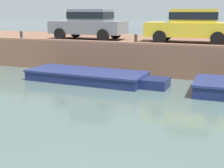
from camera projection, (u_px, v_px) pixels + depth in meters
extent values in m
plane|color=#4C605B|center=(152.00, 118.00, 8.60)|extent=(400.00, 400.00, 0.00)
cube|color=brown|center=(192.00, 54.00, 16.06)|extent=(60.00, 6.00, 1.44)
cube|color=#9F6C52|center=(184.00, 45.00, 13.27)|extent=(60.00, 0.24, 0.08)
cube|color=navy|center=(86.00, 77.00, 13.14)|extent=(5.05, 2.03, 0.37)
cube|color=navy|center=(155.00, 83.00, 11.99)|extent=(1.03, 1.05, 0.37)
cube|color=navy|center=(86.00, 72.00, 13.09)|extent=(5.11, 2.09, 0.08)
cube|color=brown|center=(79.00, 73.00, 13.26)|extent=(0.31, 1.65, 0.06)
cube|color=slate|center=(88.00, 27.00, 16.18)|extent=(3.89, 1.69, 0.64)
cube|color=slate|center=(91.00, 15.00, 15.98)|extent=(1.95, 1.48, 0.60)
cube|color=black|center=(91.00, 15.00, 15.98)|extent=(2.03, 1.51, 0.33)
cylinder|color=black|center=(60.00, 34.00, 15.91)|extent=(0.60, 0.19, 0.60)
cylinder|color=black|center=(76.00, 32.00, 17.45)|extent=(0.60, 0.19, 0.60)
cylinder|color=black|center=(103.00, 35.00, 15.05)|extent=(0.60, 0.19, 0.60)
cylinder|color=black|center=(116.00, 33.00, 16.59)|extent=(0.60, 0.19, 0.60)
cube|color=yellow|center=(190.00, 29.00, 14.36)|extent=(4.06, 1.89, 0.64)
cube|color=yellow|center=(194.00, 16.00, 14.17)|extent=(2.05, 1.61, 0.60)
cube|color=black|center=(194.00, 16.00, 14.17)|extent=(2.13, 1.65, 0.33)
cylinder|color=black|center=(159.00, 37.00, 14.01)|extent=(0.61, 0.20, 0.60)
cylinder|color=black|center=(166.00, 34.00, 15.65)|extent=(0.61, 0.20, 0.60)
cylinder|color=black|center=(217.00, 39.00, 13.22)|extent=(0.61, 0.20, 0.60)
cylinder|color=black|center=(218.00, 36.00, 14.86)|extent=(0.61, 0.20, 0.60)
cylinder|color=#2D2B28|center=(21.00, 36.00, 16.31)|extent=(0.14, 0.14, 0.35)
sphere|color=#2D2B28|center=(21.00, 32.00, 16.27)|extent=(0.15, 0.15, 0.15)
cylinder|color=#2D2B28|center=(136.00, 40.00, 14.12)|extent=(0.14, 0.14, 0.35)
sphere|color=#2D2B28|center=(136.00, 35.00, 14.08)|extent=(0.15, 0.15, 0.15)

